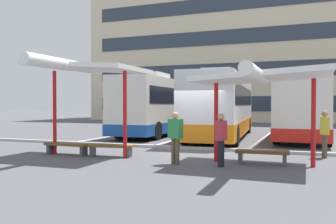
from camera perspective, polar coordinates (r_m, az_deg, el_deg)
The scene contains 17 objects.
ground_plane at distance 14.97m, azimuth 3.76°, elevation -6.12°, with size 160.00×160.00×0.00m, color #515156.
terminal_building at distance 46.31m, azimuth 15.54°, elevation 12.30°, with size 41.71×12.95×24.45m.
coach_bus_0 at distance 22.86m, azimuth -1.24°, elevation 0.91°, with size 2.69×10.19×3.79m.
coach_bus_1 at distance 20.78m, azimuth 8.56°, elevation 0.76°, with size 3.47×11.61×3.77m.
coach_bus_2 at distance 21.96m, azimuth 20.63°, elevation 0.77°, with size 2.66×11.39×3.74m.
lane_stripe_0 at distance 24.15m, azimuth -6.01°, elevation -3.33°, with size 0.16×14.00×0.01m, color white.
lane_stripe_1 at distance 22.52m, azimuth 3.94°, elevation -3.65°, with size 0.16×14.00×0.01m, color white.
lane_stripe_2 at distance 21.65m, azimuth 15.07°, elevation -3.89°, with size 0.16×14.00×0.01m, color white.
waiting_shelter_0 at distance 13.53m, azimuth -13.13°, elevation 6.59°, with size 4.05×4.62×3.50m.
bench_0 at distance 14.21m, azimuth -15.71°, elevation -5.18°, with size 1.86×0.47×0.45m.
bench_1 at distance 13.37m, azimuth -9.04°, elevation -5.56°, with size 1.76×0.65×0.45m.
waiting_shelter_1 at distance 11.59m, azimuth 14.59°, elevation 5.17°, with size 4.01×5.07×2.97m.
bench_2 at distance 11.90m, azimuth 14.65°, elevation -6.43°, with size 1.68×0.51×0.45m.
platform_kerb at distance 15.33m, azimuth 4.19°, elevation -5.72°, with size 44.00×0.24×0.12m, color #ADADA8.
waiting_passenger_0 at distance 11.48m, azimuth 1.16°, elevation -3.49°, with size 0.53×0.40×1.67m.
waiting_passenger_1 at distance 14.01m, azimuth 23.52°, elevation -2.69°, with size 0.31×0.52×1.69m.
waiting_passenger_2 at distance 11.16m, azimuth 8.38°, elevation -3.79°, with size 0.29×0.50×1.63m.
Camera 1 is at (4.40, -14.18, 1.91)m, focal length 38.58 mm.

